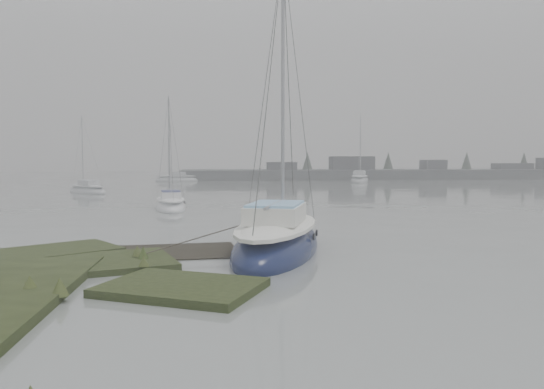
{
  "coord_description": "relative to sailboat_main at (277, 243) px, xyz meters",
  "views": [
    {
      "loc": [
        1.41,
        -12.75,
        3.1
      ],
      "look_at": [
        3.24,
        5.88,
        1.8
      ],
      "focal_mm": 35.0,
      "sensor_mm": 36.0,
      "label": 1
    }
  ],
  "objects": [
    {
      "name": "sailboat_white",
      "position": [
        -4.82,
        15.07,
        -0.1
      ],
      "size": [
        2.49,
        5.42,
        7.36
      ],
      "rotation": [
        0.0,
        0.0,
        0.15
      ],
      "color": "white",
      "rests_on": "ground"
    },
    {
      "name": "sailboat_far_a",
      "position": [
        -13.49,
        30.85,
        -0.1
      ],
      "size": [
        4.82,
        4.94,
        7.34
      ],
      "rotation": [
        0.0,
        0.0,
        0.76
      ],
      "color": "#B4B7BD",
      "rests_on": "ground"
    },
    {
      "name": "far_shoreline",
      "position": [
        23.58,
        57.61,
        0.52
      ],
      "size": [
        60.0,
        8.0,
        4.15
      ],
      "color": "#4C4F51",
      "rests_on": "ground"
    },
    {
      "name": "sailboat_main",
      "position": [
        0.0,
        0.0,
        0.0
      ],
      "size": [
        4.56,
        7.98,
        10.7
      ],
      "rotation": [
        0.0,
        0.0,
        -0.29
      ],
      "color": "#11193C",
      "rests_on": "ground"
    },
    {
      "name": "sailboat_far_b",
      "position": [
        15.77,
        48.67,
        -0.04
      ],
      "size": [
        4.22,
        6.98,
        9.36
      ],
      "rotation": [
        0.0,
        0.0,
        -0.33
      ],
      "color": "#ADB2B8",
      "rests_on": "ground"
    },
    {
      "name": "ground",
      "position": [
        -3.26,
        25.71,
        -0.33
      ],
      "size": [
        160.0,
        160.0,
        0.0
      ],
      "primitive_type": "plane",
      "color": "slate",
      "rests_on": "ground"
    },
    {
      "name": "sailboat_far_c",
      "position": [
        -7.53,
        53.85,
        -0.09
      ],
      "size": [
        5.64,
        1.93,
        7.92
      ],
      "rotation": [
        0.0,
        0.0,
        1.59
      ],
      "color": "silver",
      "rests_on": "ground"
    }
  ]
}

